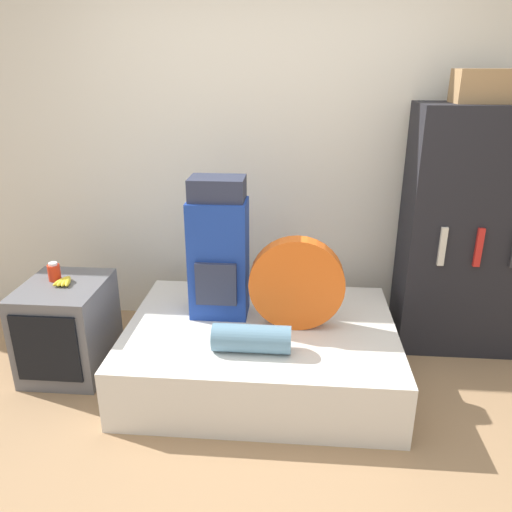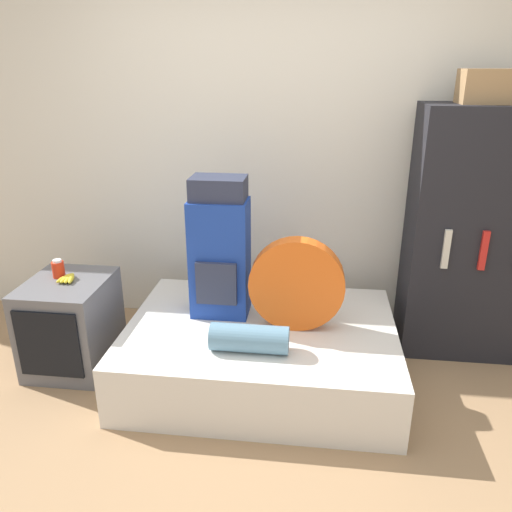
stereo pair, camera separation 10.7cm
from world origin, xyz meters
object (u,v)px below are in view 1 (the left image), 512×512
object	(u,v)px
backpack	(219,251)
sleeping_roll	(252,338)
canister	(54,272)
tent_bag	(297,284)
television	(68,327)
cardboard_box	(488,86)
bookshelf	(468,233)

from	to	relation	value
backpack	sleeping_roll	distance (m)	0.61
backpack	canister	world-z (taller)	backpack
tent_bag	television	size ratio (longest dim) A/B	0.95
television	cardboard_box	distance (m)	2.97
television	cardboard_box	size ratio (longest dim) A/B	1.55
bookshelf	canister	bearing A→B (deg)	-169.73
backpack	sleeping_roll	xyz separation A→B (m)	(0.24, -0.44, -0.35)
tent_bag	sleeping_roll	bearing A→B (deg)	-128.12
tent_bag	bookshelf	xyz separation A→B (m)	(1.12, 0.54, 0.17)
backpack	television	xyz separation A→B (m)	(-0.96, -0.14, -0.50)
backpack	sleeping_roll	world-z (taller)	backpack
television	bookshelf	size ratio (longest dim) A/B	0.36
backpack	television	size ratio (longest dim) A/B	1.48
tent_bag	bookshelf	size ratio (longest dim) A/B	0.34
tent_bag	bookshelf	distance (m)	1.26
sleeping_roll	bookshelf	world-z (taller)	bookshelf
canister	bookshelf	size ratio (longest dim) A/B	0.07
bookshelf	cardboard_box	world-z (taller)	cardboard_box
bookshelf	cardboard_box	distance (m)	0.92
television	sleeping_roll	bearing A→B (deg)	-13.89
sleeping_roll	cardboard_box	distance (m)	2.04
sleeping_roll	bookshelf	distance (m)	1.65
tent_bag	canister	xyz separation A→B (m)	(-1.52, 0.06, -0.00)
canister	television	bearing A→B (deg)	-44.03
tent_bag	canister	world-z (taller)	tent_bag
backpack	canister	distance (m)	1.05
backpack	bookshelf	bearing A→B (deg)	14.09
cardboard_box	canister	bearing A→B (deg)	-169.84
backpack	cardboard_box	bearing A→B (deg)	13.98
sleeping_roll	tent_bag	bearing A→B (deg)	51.88
backpack	tent_bag	world-z (taller)	backpack
television	canister	size ratio (longest dim) A/B	5.01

